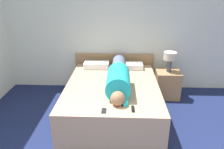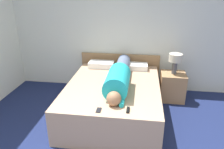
# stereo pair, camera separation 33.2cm
# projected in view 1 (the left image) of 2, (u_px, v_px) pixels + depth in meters

# --- Properties ---
(wall_back) EXTENTS (5.75, 0.06, 2.60)m
(wall_back) POSITION_uv_depth(u_px,v_px,m) (110.00, 31.00, 4.69)
(wall_back) COLOR silver
(wall_back) RESTS_ON ground_plane
(bed) EXTENTS (1.61, 2.09, 0.59)m
(bed) POSITION_uv_depth(u_px,v_px,m) (112.00, 99.00, 3.95)
(bed) COLOR tan
(bed) RESTS_ON ground_plane
(headboard) EXTENTS (1.73, 0.04, 0.81)m
(headboard) POSITION_uv_depth(u_px,v_px,m) (114.00, 71.00, 4.96)
(headboard) COLOR #A37A51
(headboard) RESTS_ON ground_plane
(nightstand) EXTENTS (0.49, 0.45, 0.57)m
(nightstand) POSITION_uv_depth(u_px,v_px,m) (167.00, 84.00, 4.58)
(nightstand) COLOR #A37A51
(nightstand) RESTS_ON ground_plane
(table_lamp) EXTENTS (0.26, 0.26, 0.41)m
(table_lamp) POSITION_uv_depth(u_px,v_px,m) (170.00, 58.00, 4.36)
(table_lamp) COLOR #4C4C51
(table_lamp) RESTS_ON nightstand
(person_lying) EXTENTS (0.38, 1.81, 0.38)m
(person_lying) POSITION_uv_depth(u_px,v_px,m) (118.00, 76.00, 3.75)
(person_lying) COLOR #936B4C
(person_lying) RESTS_ON bed
(pillow_near_headboard) EXTENTS (0.52, 0.29, 0.12)m
(pillow_near_headboard) POSITION_uv_depth(u_px,v_px,m) (96.00, 65.00, 4.60)
(pillow_near_headboard) COLOR white
(pillow_near_headboard) RESTS_ON bed
(pillow_second) EXTENTS (0.49, 0.29, 0.11)m
(pillow_second) POSITION_uv_depth(u_px,v_px,m) (131.00, 66.00, 4.58)
(pillow_second) COLOR white
(pillow_second) RESTS_ON bed
(tv_remote) EXTENTS (0.04, 0.15, 0.02)m
(tv_remote) POSITION_uv_depth(u_px,v_px,m) (133.00, 109.00, 3.05)
(tv_remote) COLOR black
(tv_remote) RESTS_ON bed
(cell_phone) EXTENTS (0.06, 0.13, 0.01)m
(cell_phone) POSITION_uv_depth(u_px,v_px,m) (104.00, 111.00, 3.02)
(cell_phone) COLOR black
(cell_phone) RESTS_ON bed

